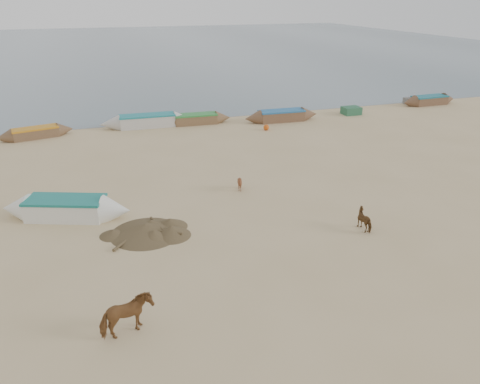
# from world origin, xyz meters

# --- Properties ---
(ground) EXTENTS (140.00, 140.00, 0.00)m
(ground) POSITION_xyz_m (0.00, 0.00, 0.00)
(ground) COLOR tan
(ground) RESTS_ON ground
(sea) EXTENTS (160.00, 160.00, 0.00)m
(sea) POSITION_xyz_m (0.00, 82.00, 0.01)
(sea) COLOR slate
(sea) RESTS_ON ground
(cow_adult) EXTENTS (1.76, 1.16, 1.37)m
(cow_adult) POSITION_xyz_m (-6.11, -3.35, 0.68)
(cow_adult) COLOR brown
(cow_adult) RESTS_ON ground
(calf_front) EXTENTS (0.98, 0.95, 0.82)m
(calf_front) POSITION_xyz_m (0.81, 6.43, 0.41)
(calf_front) COLOR brown
(calf_front) RESTS_ON ground
(calf_right) EXTENTS (1.15, 1.20, 0.94)m
(calf_right) POSITION_xyz_m (4.74, 0.45, 0.47)
(calf_right) COLOR brown
(calf_right) RESTS_ON ground
(near_canoe) EXTENTS (6.17, 3.49, 0.98)m
(near_canoe) POSITION_xyz_m (-7.95, 5.88, 0.49)
(near_canoe) COLOR white
(near_canoe) RESTS_ON ground
(debris_pile) EXTENTS (3.62, 3.62, 0.46)m
(debris_pile) POSITION_xyz_m (-4.65, 3.13, 0.23)
(debris_pile) COLOR brown
(debris_pile) RESTS_ON ground
(waterline_canoes) EXTENTS (55.26, 3.68, 0.99)m
(waterline_canoes) POSITION_xyz_m (-2.12, 20.47, 0.44)
(waterline_canoes) COLOR brown
(waterline_canoes) RESTS_ON ground
(beach_clutter) EXTENTS (45.50, 5.34, 0.64)m
(beach_clutter) POSITION_xyz_m (4.67, 19.85, 0.30)
(beach_clutter) COLOR #2A5E33
(beach_clutter) RESTS_ON ground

